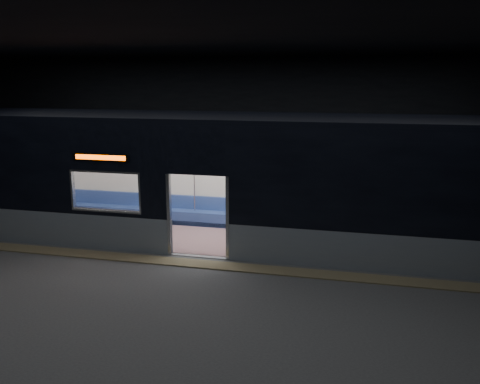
% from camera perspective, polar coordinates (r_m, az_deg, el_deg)
% --- Properties ---
extents(station_floor, '(24.00, 14.00, 0.01)m').
position_cam_1_polar(station_floor, '(11.66, -6.24, -8.99)').
color(station_floor, '#47494C').
rests_on(station_floor, ground).
extents(station_envelope, '(24.00, 14.00, 5.00)m').
position_cam_1_polar(station_envelope, '(10.86, -6.71, 9.31)').
color(station_envelope, black).
rests_on(station_envelope, station_floor).
extents(tactile_strip, '(22.80, 0.50, 0.03)m').
position_cam_1_polar(tactile_strip, '(12.14, -5.37, -7.98)').
color(tactile_strip, '#8C7F59').
rests_on(tactile_strip, station_floor).
extents(metro_car, '(18.00, 3.04, 3.35)m').
position_cam_1_polar(metro_car, '(13.48, -2.84, 2.25)').
color(metro_car, gray).
rests_on(metro_car, station_floor).
extents(passenger, '(0.41, 0.66, 1.30)m').
position_cam_1_polar(passenger, '(14.27, 6.56, -1.67)').
color(passenger, black).
rests_on(passenger, metro_car).
extents(handbag, '(0.32, 0.30, 0.13)m').
position_cam_1_polar(handbag, '(14.10, 6.29, -2.29)').
color(handbag, black).
rests_on(handbag, passenger).
extents(transit_map, '(1.08, 0.03, 0.70)m').
position_cam_1_polar(transit_map, '(14.51, 3.79, 1.60)').
color(transit_map, white).
rests_on(transit_map, metro_car).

